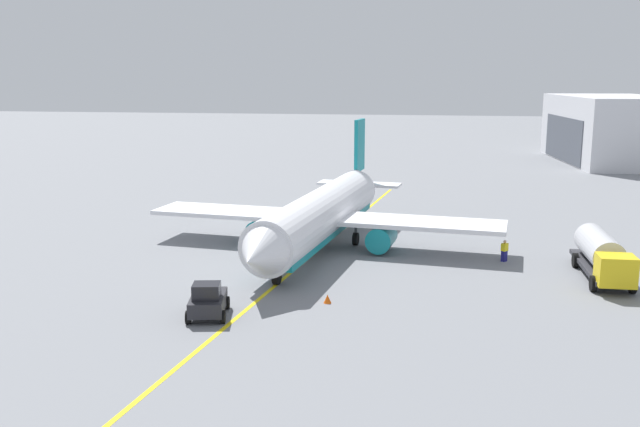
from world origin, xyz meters
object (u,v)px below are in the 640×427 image
at_px(safety_cone_nose, 327,299).
at_px(fuel_tanker, 602,255).
at_px(airplane, 322,215).
at_px(pushback_tug, 208,301).
at_px(refueling_worker, 504,251).

bearing_deg(safety_cone_nose, fuel_tanker, 115.46).
bearing_deg(airplane, pushback_tug, -12.10).
bearing_deg(pushback_tug, airplane, 167.90).
height_order(fuel_tanker, refueling_worker, fuel_tanker).
bearing_deg(fuel_tanker, pushback_tug, -63.51).
xyz_separation_m(fuel_tanker, refueling_worker, (-3.53, -6.44, -0.90)).
relative_size(refueling_worker, safety_cone_nose, 3.04).
distance_m(airplane, refueling_worker, 15.12).
bearing_deg(airplane, safety_cone_nose, 10.97).
distance_m(pushback_tug, safety_cone_nose, 7.71).
xyz_separation_m(airplane, fuel_tanker, (5.65, 21.27, -1.08)).
relative_size(airplane, fuel_tanker, 3.39).
xyz_separation_m(pushback_tug, refueling_worker, (-16.08, 18.74, -0.19)).
height_order(airplane, pushback_tug, airplane).
bearing_deg(pushback_tug, refueling_worker, 130.63).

